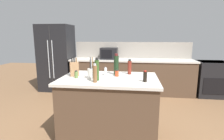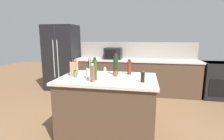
{
  "view_description": "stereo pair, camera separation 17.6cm",
  "coord_description": "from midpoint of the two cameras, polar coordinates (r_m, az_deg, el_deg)",
  "views": [
    {
      "loc": [
        0.38,
        -2.57,
        1.56
      ],
      "look_at": [
        0.0,
        0.35,
        0.99
      ],
      "focal_mm": 28.0,
      "sensor_mm": 36.0,
      "label": 1
    },
    {
      "loc": [
        0.55,
        -2.54,
        1.56
      ],
      "look_at": [
        0.0,
        0.35,
        0.99
      ],
      "focal_mm": 28.0,
      "sensor_mm": 36.0,
      "label": 2
    }
  ],
  "objects": [
    {
      "name": "wine_bottle",
      "position": [
        2.83,
        -0.37,
        1.68
      ],
      "size": [
        0.08,
        0.08,
        0.35
      ],
      "color": "black",
      "rests_on": "kitchen_island"
    },
    {
      "name": "ground_plane",
      "position": [
        3.03,
        -2.67,
        -20.06
      ],
      "size": [
        14.0,
        14.0,
        0.0
      ],
      "primitive_type": "plane",
      "color": "brown"
    },
    {
      "name": "back_counter_run",
      "position": [
        4.88,
        5.25,
        -2.0
      ],
      "size": [
        3.35,
        0.66,
        0.94
      ],
      "color": "#4C3828",
      "rests_on": "ground_plane"
    },
    {
      "name": "spice_jar_oregano",
      "position": [
        2.7,
        -13.44,
        -1.45
      ],
      "size": [
        0.05,
        0.05,
        0.11
      ],
      "color": "#567038",
      "rests_on": "kitchen_island"
    },
    {
      "name": "olive_oil_bottle",
      "position": [
        2.48,
        -6.97,
        0.07
      ],
      "size": [
        0.06,
        0.06,
        0.33
      ],
      "color": "#2D4C1E",
      "rests_on": "kitchen_island"
    },
    {
      "name": "vinegar_bottle",
      "position": [
        2.89,
        4.03,
        0.91
      ],
      "size": [
        0.06,
        0.06,
        0.25
      ],
      "color": "maroon",
      "rests_on": "kitchen_island"
    },
    {
      "name": "wall_backsplash",
      "position": [
        5.09,
        5.52,
        6.49
      ],
      "size": [
        3.31,
        0.03,
        0.46
      ],
      "primitive_type": "cube",
      "color": "gray",
      "rests_on": "back_counter_run"
    },
    {
      "name": "spice_jar_paprika",
      "position": [
        2.73,
        -0.24,
        -1.11
      ],
      "size": [
        0.06,
        0.06,
        0.1
      ],
      "color": "#B73D1E",
      "rests_on": "kitchen_island"
    },
    {
      "name": "refrigerator",
      "position": [
        5.38,
        -18.47,
        3.76
      ],
      "size": [
        0.91,
        0.75,
        1.88
      ],
      "color": "black",
      "rests_on": "ground_plane"
    },
    {
      "name": "pepper_grinder",
      "position": [
        2.39,
        -7.7,
        -1.17
      ],
      "size": [
        0.06,
        0.06,
        0.26
      ],
      "color": "brown",
      "rests_on": "kitchen_island"
    },
    {
      "name": "knife_block",
      "position": [
        2.84,
        -13.92,
        0.37
      ],
      "size": [
        0.16,
        0.14,
        0.29
      ],
      "rotation": [
        0.0,
        0.0,
        0.41
      ],
      "color": "#936B47",
      "rests_on": "kitchen_island"
    },
    {
      "name": "soy_sauce_bottle",
      "position": [
        2.43,
        8.72,
        -2.12
      ],
      "size": [
        0.05,
        0.05,
        0.16
      ],
      "color": "black",
      "rests_on": "kitchen_island"
    },
    {
      "name": "utensil_crock",
      "position": [
        2.61,
        -8.6,
        -1.04
      ],
      "size": [
        0.12,
        0.12,
        0.32
      ],
      "color": "beige",
      "rests_on": "kitchen_island"
    },
    {
      "name": "microwave",
      "position": [
        4.84,
        -1.98,
        5.44
      ],
      "size": [
        0.46,
        0.39,
        0.31
      ],
      "color": "black",
      "rests_on": "back_counter_run"
    },
    {
      "name": "range_oven",
      "position": [
        5.24,
        28.81,
        -2.46
      ],
      "size": [
        0.76,
        0.65,
        0.92
      ],
      "color": "black",
      "rests_on": "ground_plane"
    },
    {
      "name": "salt_shaker",
      "position": [
        2.81,
        -3.9,
        -0.51
      ],
      "size": [
        0.04,
        0.04,
        0.13
      ],
      "color": "silver",
      "rests_on": "kitchen_island"
    },
    {
      "name": "kitchen_island",
      "position": [
        2.81,
        -2.76,
        -11.79
      ],
      "size": [
        1.47,
        0.97,
        0.94
      ],
      "color": "#4C3828",
      "rests_on": "ground_plane"
    }
  ]
}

